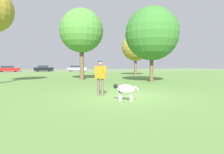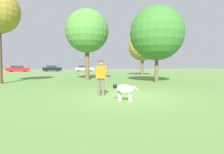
{
  "view_description": "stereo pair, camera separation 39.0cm",
  "coord_description": "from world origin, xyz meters",
  "px_view_note": "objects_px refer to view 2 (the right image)",
  "views": [
    {
      "loc": [
        -3.72,
        -8.08,
        1.4
      ],
      "look_at": [
        -0.71,
        -0.32,
        0.9
      ],
      "focal_mm": 32.0,
      "sensor_mm": 36.0,
      "label": 1
    },
    {
      "loc": [
        -3.35,
        -8.21,
        1.4
      ],
      "look_at": [
        -0.71,
        -0.32,
        0.9
      ],
      "focal_mm": 32.0,
      "sensor_mm": 36.0,
      "label": 2
    }
  ],
  "objects_px": {
    "frisbee": "(120,92)",
    "tree_mid_center": "(87,31)",
    "parked_car_red": "(18,69)",
    "tree_far_right": "(142,47)",
    "parked_car_black": "(52,68)",
    "tree_near_right": "(157,33)",
    "person": "(101,75)",
    "parked_car_silver": "(84,68)",
    "dog": "(124,90)"
  },
  "relations": [
    {
      "from": "tree_far_right",
      "to": "tree_near_right",
      "type": "xyz_separation_m",
      "value": [
        -4.23,
        -10.78,
        0.08
      ]
    },
    {
      "from": "frisbee",
      "to": "tree_mid_center",
      "type": "distance_m",
      "value": 10.09
    },
    {
      "from": "dog",
      "to": "tree_mid_center",
      "type": "relative_size",
      "value": 0.13
    },
    {
      "from": "tree_far_right",
      "to": "parked_car_silver",
      "type": "bearing_deg",
      "value": 102.58
    },
    {
      "from": "person",
      "to": "tree_near_right",
      "type": "distance_m",
      "value": 8.85
    },
    {
      "from": "frisbee",
      "to": "parked_car_black",
      "type": "distance_m",
      "value": 35.34
    },
    {
      "from": "parked_car_red",
      "to": "person",
      "type": "bearing_deg",
      "value": -78.36
    },
    {
      "from": "parked_car_red",
      "to": "parked_car_silver",
      "type": "relative_size",
      "value": 1.04
    },
    {
      "from": "frisbee",
      "to": "tree_far_right",
      "type": "distance_m",
      "value": 18.23
    },
    {
      "from": "tree_far_right",
      "to": "tree_near_right",
      "type": "bearing_deg",
      "value": -111.4
    },
    {
      "from": "parked_car_black",
      "to": "parked_car_silver",
      "type": "xyz_separation_m",
      "value": [
        6.99,
        -0.0,
        -0.01
      ]
    },
    {
      "from": "frisbee",
      "to": "parked_car_black",
      "type": "xyz_separation_m",
      "value": [
        -2.32,
        35.26,
        0.64
      ]
    },
    {
      "from": "frisbee",
      "to": "parked_car_silver",
      "type": "distance_m",
      "value": 35.57
    },
    {
      "from": "frisbee",
      "to": "parked_car_red",
      "type": "distance_m",
      "value": 36.73
    },
    {
      "from": "tree_mid_center",
      "to": "parked_car_red",
      "type": "relative_size",
      "value": 1.52
    },
    {
      "from": "tree_near_right",
      "to": "parked_car_silver",
      "type": "bearing_deg",
      "value": 90.43
    },
    {
      "from": "parked_car_black",
      "to": "parked_car_red",
      "type": "bearing_deg",
      "value": 177.33
    },
    {
      "from": "dog",
      "to": "frisbee",
      "type": "bearing_deg",
      "value": -66.6
    },
    {
      "from": "tree_near_right",
      "to": "parked_car_silver",
      "type": "distance_m",
      "value": 30.91
    },
    {
      "from": "dog",
      "to": "parked_car_red",
      "type": "xyz_separation_m",
      "value": [
        -8.24,
        38.23,
        0.16
      ]
    },
    {
      "from": "tree_mid_center",
      "to": "parked_car_black",
      "type": "bearing_deg",
      "value": 95.25
    },
    {
      "from": "tree_mid_center",
      "to": "parked_car_red",
      "type": "height_order",
      "value": "tree_mid_center"
    },
    {
      "from": "tree_far_right",
      "to": "tree_near_right",
      "type": "relative_size",
      "value": 0.94
    },
    {
      "from": "person",
      "to": "parked_car_red",
      "type": "xyz_separation_m",
      "value": [
        -7.76,
        36.61,
        -0.33
      ]
    },
    {
      "from": "frisbee",
      "to": "parked_car_black",
      "type": "relative_size",
      "value": 0.06
    },
    {
      "from": "frisbee",
      "to": "tree_far_right",
      "type": "height_order",
      "value": "tree_far_right"
    },
    {
      "from": "tree_near_right",
      "to": "parked_car_red",
      "type": "height_order",
      "value": "tree_near_right"
    },
    {
      "from": "tree_near_right",
      "to": "parked_car_red",
      "type": "distance_m",
      "value": 34.23
    },
    {
      "from": "person",
      "to": "parked_car_black",
      "type": "relative_size",
      "value": 0.4
    },
    {
      "from": "frisbee",
      "to": "parked_car_red",
      "type": "height_order",
      "value": "parked_car_red"
    },
    {
      "from": "parked_car_silver",
      "to": "tree_near_right",
      "type": "bearing_deg",
      "value": -91.08
    },
    {
      "from": "frisbee",
      "to": "parked_car_red",
      "type": "xyz_separation_m",
      "value": [
        -9.07,
        35.59,
        0.61
      ]
    },
    {
      "from": "parked_car_black",
      "to": "parked_car_silver",
      "type": "distance_m",
      "value": 6.99
    },
    {
      "from": "parked_car_red",
      "to": "tree_mid_center",
      "type": "bearing_deg",
      "value": -71.32
    },
    {
      "from": "person",
      "to": "parked_car_silver",
      "type": "bearing_deg",
      "value": 141.99
    },
    {
      "from": "tree_near_right",
      "to": "tree_mid_center",
      "type": "distance_m",
      "value": 6.6
    },
    {
      "from": "person",
      "to": "frisbee",
      "type": "bearing_deg",
      "value": 99.42
    },
    {
      "from": "tree_near_right",
      "to": "tree_mid_center",
      "type": "height_order",
      "value": "tree_mid_center"
    },
    {
      "from": "tree_far_right",
      "to": "parked_car_red",
      "type": "height_order",
      "value": "tree_far_right"
    },
    {
      "from": "frisbee",
      "to": "tree_near_right",
      "type": "bearing_deg",
      "value": 42.66
    },
    {
      "from": "person",
      "to": "parked_car_black",
      "type": "xyz_separation_m",
      "value": [
        -1.01,
        36.28,
        -0.3
      ]
    },
    {
      "from": "person",
      "to": "parked_car_silver",
      "type": "height_order",
      "value": "person"
    },
    {
      "from": "parked_car_red",
      "to": "parked_car_silver",
      "type": "xyz_separation_m",
      "value": [
        13.74,
        -0.33,
        0.02
      ]
    },
    {
      "from": "tree_far_right",
      "to": "frisbee",
      "type": "bearing_deg",
      "value": -120.83
    },
    {
      "from": "person",
      "to": "tree_near_right",
      "type": "relative_size",
      "value": 0.26
    },
    {
      "from": "dog",
      "to": "tree_near_right",
      "type": "bearing_deg",
      "value": -87.88
    },
    {
      "from": "tree_near_right",
      "to": "parked_car_red",
      "type": "relative_size",
      "value": 1.4
    },
    {
      "from": "frisbee",
      "to": "tree_near_right",
      "type": "xyz_separation_m",
      "value": [
        4.9,
        4.52,
        3.94
      ]
    },
    {
      "from": "parked_car_red",
      "to": "parked_car_black",
      "type": "height_order",
      "value": "parked_car_black"
    },
    {
      "from": "frisbee",
      "to": "parked_car_red",
      "type": "relative_size",
      "value": 0.05
    }
  ]
}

